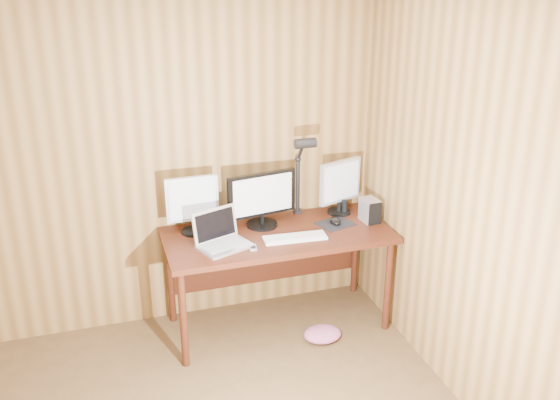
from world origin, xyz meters
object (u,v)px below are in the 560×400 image
desk (275,244)px  keyboard (295,238)px  monitor_left (192,203)px  monitor_right (340,185)px  mouse (335,221)px  phone (253,248)px  monitor_center (262,199)px  laptop (221,237)px  speaker (345,207)px  hard_drive (370,210)px  desk_lamp (302,164)px

desk → keyboard: (0.08, -0.20, 0.13)m
monitor_left → monitor_right: same height
mouse → phone: size_ratio=1.24×
monitor_center → laptop: size_ratio=1.27×
mouse → speaker: size_ratio=1.08×
monitor_center → mouse: monitor_center is taller
laptop → phone: laptop is taller
keyboard → phone: (-0.31, -0.05, -0.00)m
hard_drive → desk_lamp: 0.60m
hard_drive → phone: size_ratio=1.82×
monitor_right → keyboard: monitor_right is taller
monitor_left → monitor_right: (1.11, 0.02, 0.00)m
speaker → desk_lamp: (-0.33, 0.05, 0.36)m
monitor_center → laptop: 0.45m
monitor_center → speaker: monitor_center is taller
desk → monitor_right: monitor_right is taller
desk → speaker: 0.62m
speaker → phone: bearing=-156.1°
hard_drive → mouse: bearing=169.5°
desk → mouse: 0.47m
speaker → desk_lamp: size_ratio=0.16×
keyboard → phone: bearing=-166.7°
phone → desk_lamp: 0.75m
desk → hard_drive: (0.70, -0.08, 0.21)m
keyboard → desk_lamp: size_ratio=0.67×
desk → monitor_right: bearing=13.7°
monitor_left → desk_lamp: size_ratio=0.62×
monitor_left → desk_lamp: bearing=1.8°
monitor_center → keyboard: (0.15, -0.28, -0.20)m
desk → monitor_left: (-0.56, 0.11, 0.34)m
monitor_right → desk_lamp: bearing=157.3°
monitor_right → keyboard: 0.61m
desk → desk_lamp: (0.25, 0.15, 0.54)m
monitor_right → mouse: bearing=-139.1°
monitor_center → laptop: (-0.35, -0.22, -0.15)m
speaker → keyboard: bearing=-148.4°
monitor_right → desk_lamp: 0.36m
desk → speaker: bearing=10.2°
laptop → keyboard: (0.51, -0.06, -0.05)m
speaker → desk: bearing=-169.8°
hard_drive → keyboard: bearing=-173.4°
phone → laptop: bearing=159.4°
monitor_center → speaker: (0.65, 0.02, -0.15)m
monitor_left → monitor_right: bearing=0.1°
laptop → keyboard: laptop is taller
monitor_right → laptop: bearing=176.7°
speaker → mouse: bearing=-131.6°
monitor_center → desk_lamp: 0.39m
mouse → hard_drive: hard_drive is taller
desk → hard_drive: hard_drive is taller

